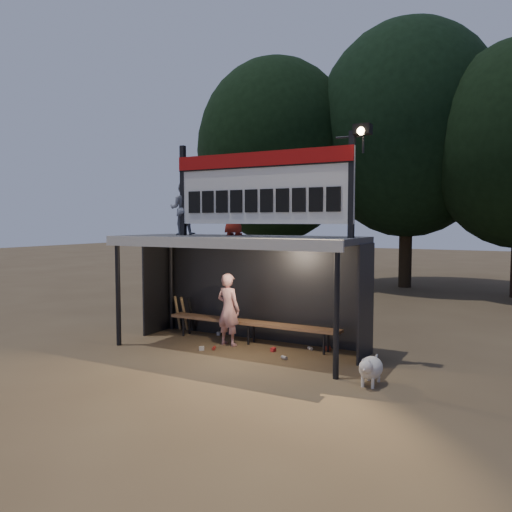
# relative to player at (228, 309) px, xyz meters

# --- Properties ---
(ground) EXTENTS (80.00, 80.00, 0.00)m
(ground) POSITION_rel_player_xyz_m (0.35, -0.20, -0.77)
(ground) COLOR #503D28
(ground) RESTS_ON ground
(player) EXTENTS (0.61, 0.44, 1.53)m
(player) POSITION_rel_player_xyz_m (0.00, 0.00, 0.00)
(player) COLOR white
(player) RESTS_ON ground
(child_a) EXTENTS (0.68, 0.62, 1.14)m
(child_a) POSITION_rel_player_xyz_m (-1.09, -0.10, 2.12)
(child_a) COLOR slate
(child_a) RESTS_ON dugout_shelter
(child_b) EXTENTS (0.54, 0.37, 1.07)m
(child_b) POSITION_rel_player_xyz_m (-0.05, 0.32, 2.09)
(child_b) COLOR maroon
(child_b) RESTS_ON dugout_shelter
(dugout_shelter) EXTENTS (5.10, 2.08, 2.32)m
(dugout_shelter) POSITION_rel_player_xyz_m (0.35, 0.04, 1.08)
(dugout_shelter) COLOR #3C3C3E
(dugout_shelter) RESTS_ON ground
(scoreboard_assembly) EXTENTS (4.10, 0.27, 1.99)m
(scoreboard_assembly) POSITION_rel_player_xyz_m (0.91, -0.21, 2.56)
(scoreboard_assembly) COLOR black
(scoreboard_assembly) RESTS_ON dugout_shelter
(bench) EXTENTS (4.00, 0.35, 0.48)m
(bench) POSITION_rel_player_xyz_m (0.35, 0.35, -0.33)
(bench) COLOR #896041
(bench) RESTS_ON ground
(tree_left) EXTENTS (6.46, 6.46, 9.27)m
(tree_left) POSITION_rel_player_xyz_m (-3.65, 9.80, 4.75)
(tree_left) COLOR black
(tree_left) RESTS_ON ground
(tree_mid) EXTENTS (7.22, 7.22, 10.36)m
(tree_mid) POSITION_rel_player_xyz_m (1.35, 11.30, 5.40)
(tree_mid) COLOR black
(tree_mid) RESTS_ON ground
(dog) EXTENTS (0.36, 0.81, 0.49)m
(dog) POSITION_rel_player_xyz_m (3.35, -1.15, -0.49)
(dog) COLOR white
(dog) RESTS_ON ground
(bats) EXTENTS (0.48, 0.33, 0.84)m
(bats) POSITION_rel_player_xyz_m (-1.60, 0.62, -0.34)
(bats) COLOR #A57F4D
(bats) RESTS_ON ground
(litter) EXTENTS (2.79, 1.44, 0.08)m
(litter) POSITION_rel_player_xyz_m (0.75, 0.02, -0.73)
(litter) COLOR red
(litter) RESTS_ON ground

